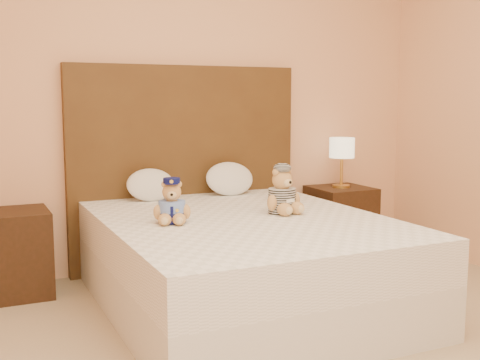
# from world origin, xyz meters

# --- Properties ---
(bed) EXTENTS (1.60, 2.00, 0.55)m
(bed) POSITION_xyz_m (0.00, 1.20, 0.28)
(bed) COLOR white
(bed) RESTS_ON ground
(headboard) EXTENTS (1.75, 0.08, 1.50)m
(headboard) POSITION_xyz_m (0.00, 2.21, 0.75)
(headboard) COLOR #4E3417
(headboard) RESTS_ON ground
(nightstand_left) EXTENTS (0.45, 0.45, 0.55)m
(nightstand_left) POSITION_xyz_m (-1.25, 2.00, 0.28)
(nightstand_left) COLOR #351C10
(nightstand_left) RESTS_ON ground
(nightstand_right) EXTENTS (0.45, 0.45, 0.55)m
(nightstand_right) POSITION_xyz_m (1.25, 2.00, 0.28)
(nightstand_right) COLOR #351C10
(nightstand_right) RESTS_ON ground
(lamp) EXTENTS (0.20, 0.20, 0.40)m
(lamp) POSITION_xyz_m (1.25, 2.00, 0.85)
(lamp) COLOR gold
(lamp) RESTS_ON nightstand_right
(teddy_police) EXTENTS (0.28, 0.27, 0.26)m
(teddy_police) POSITION_xyz_m (-0.44, 1.22, 0.68)
(teddy_police) COLOR tan
(teddy_police) RESTS_ON bed
(teddy_prisoner) EXTENTS (0.30, 0.29, 0.29)m
(teddy_prisoner) POSITION_xyz_m (0.28, 1.22, 0.69)
(teddy_prisoner) COLOR tan
(teddy_prisoner) RESTS_ON bed
(pillow_left) EXTENTS (0.34, 0.22, 0.24)m
(pillow_left) POSITION_xyz_m (-0.32, 2.03, 0.67)
(pillow_left) COLOR white
(pillow_left) RESTS_ON bed
(pillow_right) EXTENTS (0.37, 0.24, 0.26)m
(pillow_right) POSITION_xyz_m (0.28, 2.03, 0.68)
(pillow_right) COLOR white
(pillow_right) RESTS_ON bed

